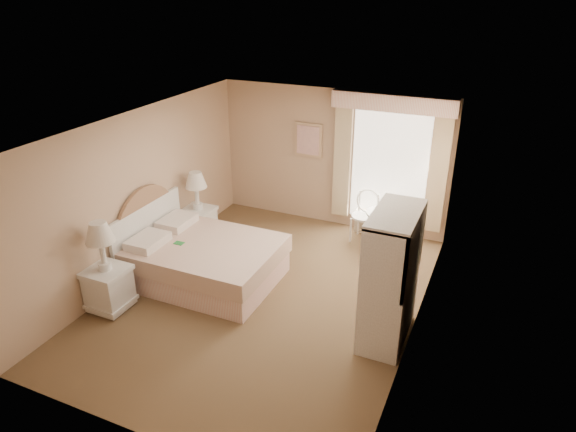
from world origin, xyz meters
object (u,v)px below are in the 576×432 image
at_px(nightstand_near, 107,278).
at_px(bed, 200,258).
at_px(nightstand_far, 199,215).
at_px(armoire, 390,288).
at_px(round_table, 384,224).
at_px(cafe_chair, 366,212).

bearing_deg(nightstand_near, bed, 58.63).
bearing_deg(nightstand_far, nightstand_near, -90.00).
height_order(nightstand_near, armoire, armoire).
relative_size(nightstand_near, round_table, 1.97).
distance_m(round_table, cafe_chair, 0.44).
relative_size(nightstand_near, armoire, 0.75).
bearing_deg(armoire, round_table, 105.38).
relative_size(nightstand_far, round_table, 1.87).
xyz_separation_m(nightstand_far, armoire, (3.65, -1.32, 0.26)).
relative_size(nightstand_near, nightstand_far, 1.05).
relative_size(bed, cafe_chair, 2.34).
bearing_deg(nightstand_near, cafe_chair, 52.81).
bearing_deg(bed, round_table, 42.34).
bearing_deg(nightstand_near, round_table, 47.34).
height_order(nightstand_near, cafe_chair, nightstand_near).
height_order(bed, round_table, bed).
distance_m(nightstand_far, round_table, 3.18).
height_order(round_table, armoire, armoire).
distance_m(bed, nightstand_near, 1.39).
distance_m(bed, nightstand_far, 1.31).
bearing_deg(nightstand_far, round_table, 18.44).
bearing_deg(nightstand_far, armoire, -19.81).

